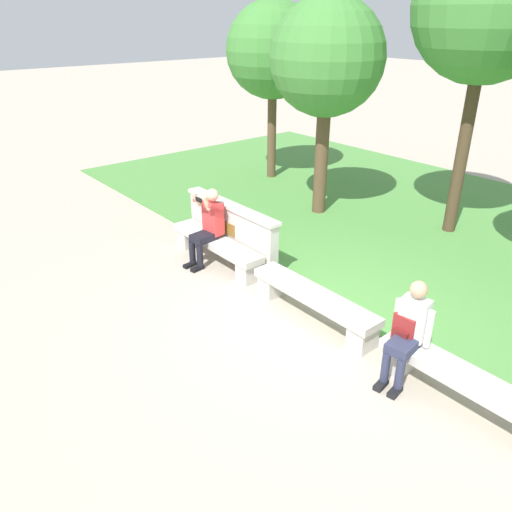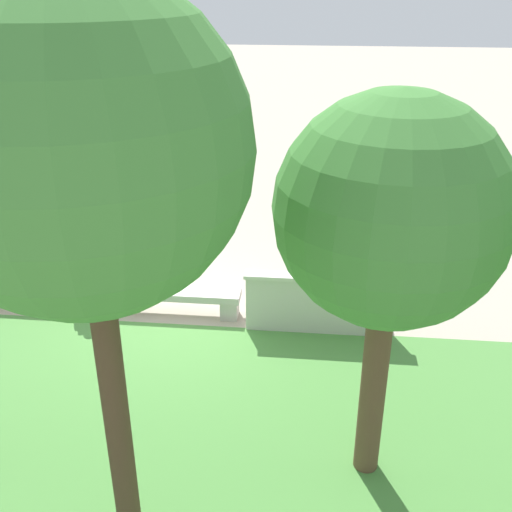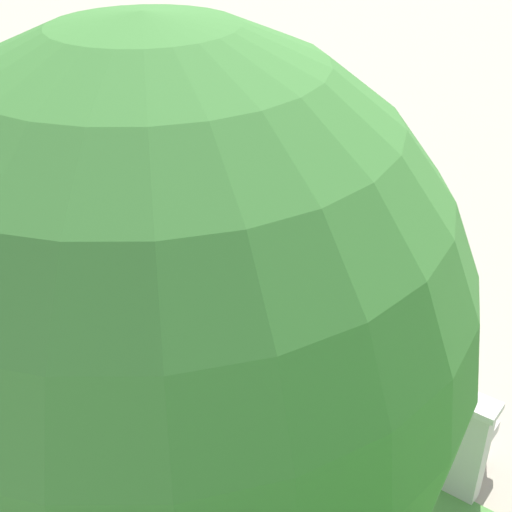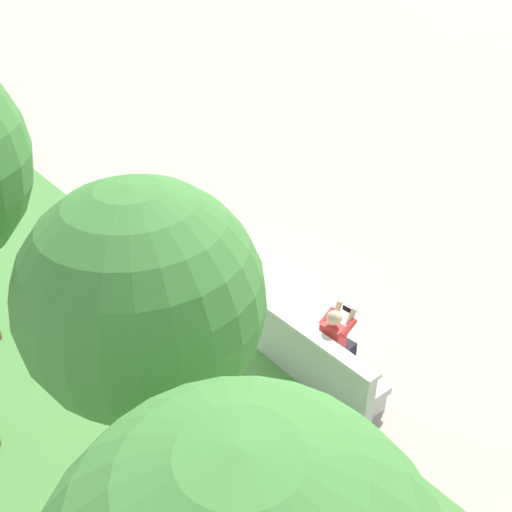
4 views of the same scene
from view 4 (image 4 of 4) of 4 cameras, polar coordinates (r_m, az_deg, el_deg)
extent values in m
plane|color=#B2A593|center=(10.79, -2.33, -4.73)|extent=(80.00, 80.00, 0.00)
cube|color=beige|center=(9.16, 6.76, -9.51)|extent=(2.16, 0.40, 0.12)
cube|color=beige|center=(8.90, 10.88, -13.45)|extent=(0.28, 0.34, 0.33)
cube|color=beige|center=(9.79, 2.92, -7.88)|extent=(0.28, 0.34, 0.33)
cube|color=beige|center=(10.56, -2.38, -3.02)|extent=(2.16, 0.40, 0.12)
cube|color=beige|center=(10.12, 0.75, -6.31)|extent=(0.28, 0.34, 0.33)
cube|color=beige|center=(11.30, -5.12, -1.96)|extent=(0.28, 0.34, 0.33)
cube|color=beige|center=(12.26, -9.10, 1.87)|extent=(2.16, 0.40, 0.12)
cube|color=beige|center=(11.71, -6.72, -0.76)|extent=(0.28, 0.34, 0.33)
cube|color=beige|center=(13.07, -11.08, 2.50)|extent=(0.28, 0.34, 0.33)
cube|color=beige|center=(8.92, 5.23, -10.03)|extent=(2.29, 0.18, 0.95)
cube|color=beige|center=(8.60, 5.39, -7.51)|extent=(2.35, 0.24, 0.06)
cube|color=brown|center=(8.90, 5.73, -9.21)|extent=(0.44, 0.02, 0.22)
cube|color=black|center=(9.59, 9.28, -10.42)|extent=(0.13, 0.25, 0.06)
cylinder|color=black|center=(9.40, 9.13, -9.68)|extent=(0.11, 0.11, 0.42)
cube|color=black|center=(9.67, 8.31, -9.90)|extent=(0.13, 0.25, 0.06)
cylinder|color=black|center=(9.49, 8.15, -9.15)|extent=(0.11, 0.11, 0.42)
cube|color=black|center=(9.15, 8.05, -8.71)|extent=(0.35, 0.45, 0.12)
cube|color=#D83838|center=(8.83, 7.28, -8.03)|extent=(0.36, 0.26, 0.56)
sphere|color=beige|center=(8.57, 7.46, -5.86)|extent=(0.22, 0.22, 0.22)
cylinder|color=#D83838|center=(8.63, 8.81, -6.77)|extent=(0.12, 0.32, 0.21)
cylinder|color=beige|center=(8.70, 9.06, -5.76)|extent=(0.08, 0.18, 0.27)
cylinder|color=#D83838|center=(8.80, 6.83, -5.73)|extent=(0.12, 0.32, 0.21)
cylinder|color=beige|center=(8.81, 7.76, -5.09)|extent=(0.12, 0.20, 0.27)
cube|color=black|center=(8.77, 8.66, -5.04)|extent=(0.15, 0.03, 0.08)
cube|color=black|center=(12.03, -5.18, -0.47)|extent=(0.13, 0.23, 0.06)
cylinder|color=#2D334C|center=(11.88, -5.43, 0.27)|extent=(0.10, 0.10, 0.42)
cube|color=black|center=(12.14, -5.77, -0.17)|extent=(0.13, 0.23, 0.06)
cylinder|color=#2D334C|center=(12.00, -6.03, 0.57)|extent=(0.10, 0.10, 0.42)
cube|color=#2D334C|center=(11.70, -6.44, 1.21)|extent=(0.34, 0.44, 0.12)
cube|color=silver|center=(11.45, -7.32, 1.92)|extent=(0.35, 0.25, 0.52)
sphere|color=tan|center=(11.26, -7.45, 3.65)|extent=(0.20, 0.20, 0.20)
cylinder|color=silver|center=(11.35, -6.55, 1.41)|extent=(0.08, 0.08, 0.48)
cylinder|color=silver|center=(11.62, -7.89, 2.06)|extent=(0.08, 0.08, 0.48)
cube|color=maroon|center=(11.49, -7.00, 1.26)|extent=(0.28, 0.20, 0.36)
cube|color=maroon|center=(11.58, -6.52, 1.12)|extent=(0.20, 0.06, 0.16)
torus|color=black|center=(11.39, -7.06, 2.13)|extent=(0.10, 0.02, 0.10)
cylinder|color=brown|center=(6.82, -9.10, -17.49)|extent=(0.28, 0.28, 2.53)
sphere|color=#428438|center=(5.52, -10.77, -4.06)|extent=(2.27, 2.27, 2.27)
camera|label=1|loc=(14.97, 1.71, 22.22)|focal=35.00mm
camera|label=2|loc=(5.97, -70.98, -1.15)|focal=42.00mm
camera|label=3|loc=(2.99, -23.98, -3.62)|focal=50.00mm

